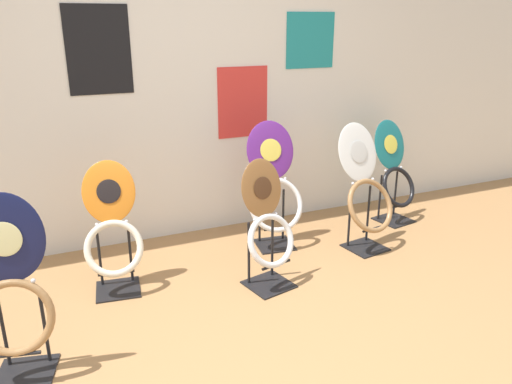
% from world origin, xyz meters
% --- Properties ---
extents(wall_back, '(8.00, 0.07, 2.60)m').
position_xyz_m(wall_back, '(0.00, 2.05, 1.30)').
color(wall_back, silver).
rests_on(wall_back, ground_plane).
extents(toilet_seat_display_teal_sax, '(0.41, 0.39, 0.87)m').
position_xyz_m(toilet_seat_display_teal_sax, '(1.82, 1.57, 0.42)').
color(toilet_seat_display_teal_sax, black).
rests_on(toilet_seat_display_teal_sax, ground_plane).
extents(toilet_seat_display_orange_sun, '(0.40, 0.41, 0.83)m').
position_xyz_m(toilet_seat_display_orange_sun, '(-0.60, 1.33, 0.40)').
color(toilet_seat_display_orange_sun, black).
rests_on(toilet_seat_display_orange_sun, ground_plane).
extents(toilet_seat_display_woodgrain, '(0.38, 0.34, 0.85)m').
position_xyz_m(toilet_seat_display_woodgrain, '(0.33, 0.97, 0.40)').
color(toilet_seat_display_woodgrain, black).
rests_on(toilet_seat_display_woodgrain, ground_plane).
extents(toilet_seat_display_purple_note, '(0.45, 0.41, 0.96)m').
position_xyz_m(toilet_seat_display_purple_note, '(0.65, 1.53, 0.46)').
color(toilet_seat_display_purple_note, black).
rests_on(toilet_seat_display_purple_note, ground_plane).
extents(toilet_seat_display_navy_moon, '(0.40, 0.34, 0.95)m').
position_xyz_m(toilet_seat_display_navy_moon, '(-1.16, 0.63, 0.45)').
color(toilet_seat_display_navy_moon, black).
rests_on(toilet_seat_display_navy_moon, ground_plane).
extents(toilet_seat_display_white_plain, '(0.45, 0.44, 0.95)m').
position_xyz_m(toilet_seat_display_white_plain, '(1.26, 1.20, 0.45)').
color(toilet_seat_display_white_plain, black).
rests_on(toilet_seat_display_white_plain, ground_plane).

